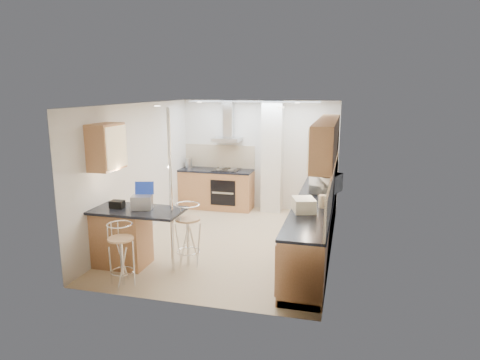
% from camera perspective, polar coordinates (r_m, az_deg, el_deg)
% --- Properties ---
extents(ground, '(4.80, 4.80, 0.00)m').
position_cam_1_polar(ground, '(7.97, -1.15, -8.18)').
color(ground, tan).
rests_on(ground, ground).
extents(room_shell, '(3.64, 4.84, 2.51)m').
position_cam_1_polar(room_shell, '(7.85, 1.82, 3.16)').
color(room_shell, silver).
rests_on(room_shell, ground).
extents(right_counter, '(0.63, 4.40, 0.92)m').
position_cam_1_polar(right_counter, '(7.57, 9.89, -5.78)').
color(right_counter, '#A16E40').
rests_on(right_counter, ground).
extents(back_counter, '(1.70, 0.63, 0.92)m').
position_cam_1_polar(back_counter, '(10.03, -3.16, -1.17)').
color(back_counter, '#A16E40').
rests_on(back_counter, ground).
extents(peninsula, '(1.47, 0.72, 0.94)m').
position_cam_1_polar(peninsula, '(6.94, -13.54, -7.50)').
color(peninsula, '#A16E40').
rests_on(peninsula, ground).
extents(microwave, '(0.58, 0.70, 0.33)m').
position_cam_1_polar(microwave, '(7.84, 11.40, -0.48)').
color(microwave, white).
rests_on(microwave, right_counter).
extents(laptop, '(0.36, 0.31, 0.21)m').
position_cam_1_polar(laptop, '(6.76, -12.94, -2.92)').
color(laptop, '#93959A').
rests_on(laptop, peninsula).
extents(bag, '(0.22, 0.16, 0.11)m').
position_cam_1_polar(bag, '(6.94, -16.06, -3.12)').
color(bag, black).
rests_on(bag, peninsula).
extents(bar_stool_near, '(0.47, 0.47, 0.93)m').
position_cam_1_polar(bar_stool_near, '(6.37, -15.51, -9.53)').
color(bar_stool_near, tan).
rests_on(bar_stool_near, ground).
extents(bar_stool_end, '(0.59, 0.59, 1.02)m').
position_cam_1_polar(bar_stool_end, '(6.84, -6.94, -7.23)').
color(bar_stool_end, tan).
rests_on(bar_stool_end, ground).
extents(jar_a, '(0.14, 0.14, 0.17)m').
position_cam_1_polar(jar_a, '(7.80, 11.35, -1.13)').
color(jar_a, silver).
rests_on(jar_a, right_counter).
extents(jar_b, '(0.15, 0.15, 0.16)m').
position_cam_1_polar(jar_b, '(8.16, 10.80, -0.58)').
color(jar_b, silver).
rests_on(jar_b, right_counter).
extents(jar_c, '(0.18, 0.18, 0.20)m').
position_cam_1_polar(jar_c, '(6.89, 10.98, -2.80)').
color(jar_c, '#BBAF96').
rests_on(jar_c, right_counter).
extents(jar_d, '(0.11, 0.11, 0.14)m').
position_cam_1_polar(jar_d, '(6.58, 9.41, -3.70)').
color(jar_d, white).
rests_on(jar_d, right_counter).
extents(bread_bin, '(0.42, 0.47, 0.21)m').
position_cam_1_polar(bread_bin, '(6.61, 8.49, -3.30)').
color(bread_bin, silver).
rests_on(bread_bin, right_counter).
extents(kettle, '(0.16, 0.16, 0.23)m').
position_cam_1_polar(kettle, '(10.20, -6.84, 2.29)').
color(kettle, '#B0B3B5').
rests_on(kettle, back_counter).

